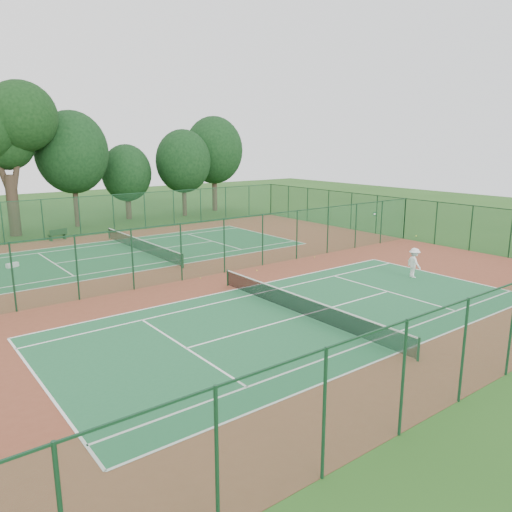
# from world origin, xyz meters

# --- Properties ---
(ground) EXTENTS (120.00, 120.00, 0.00)m
(ground) POSITION_xyz_m (0.00, 0.00, 0.00)
(ground) COLOR #244F18
(ground) RESTS_ON ground
(red_pad) EXTENTS (40.00, 36.00, 0.01)m
(red_pad) POSITION_xyz_m (0.00, 0.00, 0.01)
(red_pad) COLOR brown
(red_pad) RESTS_ON ground
(court_near) EXTENTS (23.77, 10.97, 0.01)m
(court_near) POSITION_xyz_m (0.00, -9.00, 0.01)
(court_near) COLOR #1E6037
(court_near) RESTS_ON red_pad
(court_far) EXTENTS (23.77, 10.97, 0.01)m
(court_far) POSITION_xyz_m (0.00, 9.00, 0.01)
(court_far) COLOR #1C5A32
(court_far) RESTS_ON red_pad
(fence_north) EXTENTS (40.00, 0.09, 3.50)m
(fence_north) POSITION_xyz_m (0.00, 18.00, 1.76)
(fence_north) COLOR #174525
(fence_north) RESTS_ON ground
(fence_south) EXTENTS (40.00, 0.09, 3.50)m
(fence_south) POSITION_xyz_m (0.00, -18.00, 1.76)
(fence_south) COLOR #194B2E
(fence_south) RESTS_ON ground
(fence_east) EXTENTS (0.09, 36.00, 3.50)m
(fence_east) POSITION_xyz_m (20.00, 0.00, 1.76)
(fence_east) COLOR #194B2B
(fence_east) RESTS_ON ground
(fence_divider) EXTENTS (40.00, 0.09, 3.50)m
(fence_divider) POSITION_xyz_m (0.00, 0.00, 1.76)
(fence_divider) COLOR #1A4F2A
(fence_divider) RESTS_ON ground
(tennis_net_near) EXTENTS (0.10, 12.90, 0.97)m
(tennis_net_near) POSITION_xyz_m (0.00, -9.00, 0.54)
(tennis_net_near) COLOR #13351D
(tennis_net_near) RESTS_ON ground
(tennis_net_far) EXTENTS (0.10, 12.90, 0.97)m
(tennis_net_far) POSITION_xyz_m (0.00, 9.00, 0.54)
(tennis_net_far) COLOR #13361D
(tennis_net_far) RESTS_ON ground
(player_near) EXTENTS (1.03, 1.34, 1.83)m
(player_near) POSITION_xyz_m (10.06, -8.04, 0.94)
(player_near) COLOR white
(player_near) RESTS_ON court_near
(bench) EXTENTS (1.62, 0.81, 0.96)m
(bench) POSITION_xyz_m (-3.67, 17.34, 0.50)
(bench) COLOR #123318
(bench) RESTS_ON red_pad
(kit_bag) EXTENTS (0.85, 0.58, 0.30)m
(kit_bag) POSITION_xyz_m (-8.90, 9.66, 0.16)
(kit_bag) COLOR silver
(kit_bag) RESTS_ON red_pad
(stray_ball_a) EXTENTS (0.06, 0.06, 0.06)m
(stray_ball_a) POSITION_xyz_m (3.41, -0.95, 0.04)
(stray_ball_a) COLOR yellow
(stray_ball_a) RESTS_ON red_pad
(stray_ball_b) EXTENTS (0.07, 0.07, 0.07)m
(stray_ball_b) POSITION_xyz_m (9.03, -0.47, 0.04)
(stray_ball_b) COLOR #ADC12D
(stray_ball_b) RESTS_ON red_pad
(stray_ball_c) EXTENTS (0.06, 0.06, 0.06)m
(stray_ball_c) POSITION_xyz_m (-0.46, -0.32, 0.04)
(stray_ball_c) COLOR #A7C12C
(stray_ball_c) RESTS_ON red_pad
(big_tree) EXTENTS (8.63, 6.32, 13.26)m
(big_tree) POSITION_xyz_m (-5.89, 22.00, 9.39)
(big_tree) COLOR #31251A
(big_tree) RESTS_ON ground
(evergreen_row) EXTENTS (39.00, 5.00, 12.00)m
(evergreen_row) POSITION_xyz_m (0.50, 24.25, 0.00)
(evergreen_row) COLOR black
(evergreen_row) RESTS_ON ground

